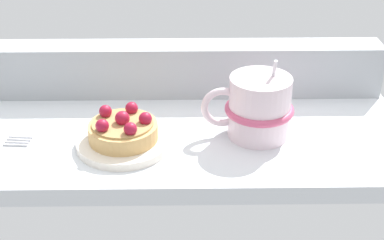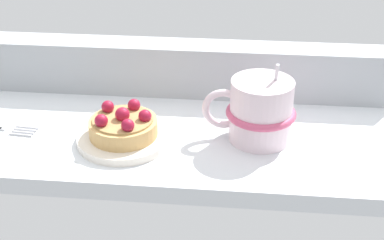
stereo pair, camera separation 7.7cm
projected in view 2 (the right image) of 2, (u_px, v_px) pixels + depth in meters
ground_plane at (168, 134)px, 82.48cm from camera, size 70.87×30.19×2.59cm
window_rail_back at (178, 68)px, 90.47cm from camera, size 69.45×5.75×8.42cm
dessert_plate at (124, 138)px, 77.94cm from camera, size 13.19×13.19×1.12cm
raspberry_tart at (123, 125)px, 76.91cm from camera, size 9.60×9.60×4.26cm
coffee_mug at (259, 111)px, 76.80cm from camera, size 13.17×9.82×11.65cm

